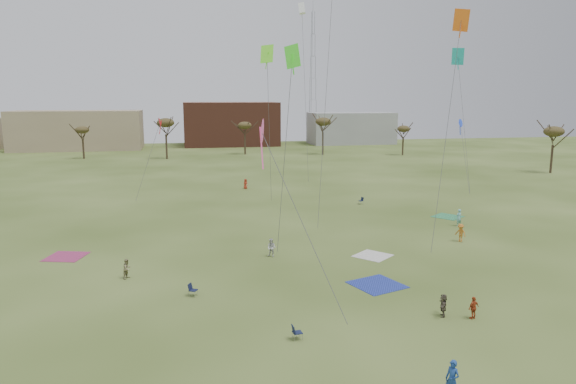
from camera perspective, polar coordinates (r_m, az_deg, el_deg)
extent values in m
plane|color=#354916|center=(34.61, 3.99, -12.49)|extent=(260.00, 260.00, 0.00)
imported|color=navy|center=(26.06, 17.29, -18.75)|extent=(0.69, 0.79, 1.82)
imported|color=#AA411D|center=(34.79, 19.38, -11.69)|extent=(0.89, 0.59, 1.41)
imported|color=#857C54|center=(41.52, -16.95, -7.91)|extent=(0.87, 0.92, 1.51)
imported|color=brown|center=(34.59, 16.39, -11.63)|extent=(0.97, 1.38, 1.43)
imported|color=#B96D22|center=(52.12, 18.11, -4.20)|extent=(1.07, 1.26, 1.70)
imported|color=#70BBBB|center=(58.28, 17.93, -2.64)|extent=(0.76, 0.61, 1.81)
imported|color=silver|center=(44.92, -1.79, -6.04)|extent=(0.97, 0.91, 1.58)
imported|color=#A32F1C|center=(78.34, -4.60, 0.88)|extent=(0.86, 0.76, 1.49)
cube|color=#233499|center=(39.20, 9.57, -9.84)|extent=(4.23, 4.23, 0.03)
cube|color=silver|center=(45.97, 9.12, -6.81)|extent=(3.81, 3.81, 0.03)
cube|color=#9D305E|center=(48.94, -22.81, -6.44)|extent=(3.74, 3.74, 0.03)
cube|color=#328A54|center=(62.63, 16.81, -2.56)|extent=(4.01, 4.01, 0.03)
cube|color=#141937|center=(37.05, -10.17, -10.38)|extent=(0.68, 0.68, 0.04)
cube|color=#141937|center=(37.07, -10.51, -10.00)|extent=(0.35, 0.50, 0.44)
cube|color=#151D3A|center=(30.45, 1.02, -14.90)|extent=(0.54, 0.54, 0.04)
cube|color=#151D3A|center=(30.29, 0.59, -14.56)|extent=(0.18, 0.51, 0.44)
cube|color=#131B34|center=(67.54, 7.85, -0.95)|extent=(0.62, 0.62, 0.04)
cube|color=#131B34|center=(67.63, 8.01, -0.74)|extent=(0.26, 0.52, 0.44)
cube|color=#40EC29|center=(40.24, 0.48, 14.41)|extent=(0.85, 0.85, 1.67)
cube|color=#40EC29|center=(40.20, 0.48, 13.58)|extent=(0.08, 0.08, 1.51)
cylinder|color=#4C4C51|center=(41.12, -0.38, 3.57)|extent=(0.95, 1.69, 15.41)
cone|color=#F84E9D|center=(31.93, -2.88, 6.53)|extent=(1.57, 0.11, 1.57)
cube|color=#F84E9D|center=(32.01, -2.86, 4.75)|extent=(0.08, 0.08, 2.57)
cylinder|color=#4C4C51|center=(30.56, 1.61, -3.49)|extent=(4.02, 5.21, 10.42)
cube|color=orange|center=(49.00, 18.17, 17.19)|extent=(0.93, 0.93, 1.83)
cube|color=orange|center=(48.92, 18.13, 16.44)|extent=(0.08, 0.08, 1.65)
cylinder|color=#4C4C51|center=(45.83, 16.70, 5.97)|extent=(3.98, 4.41, 18.84)
cylinder|color=#4C4C51|center=(52.40, 4.18, 11.37)|extent=(2.72, 4.61, 27.11)
cone|color=blue|center=(77.00, 18.09, 7.08)|extent=(1.14, 0.08, 1.14)
cube|color=blue|center=(77.03, 18.06, 6.54)|extent=(0.08, 0.08, 1.86)
cylinder|color=#4C4C51|center=(74.70, 18.53, 3.53)|extent=(1.18, 5.47, 8.97)
cube|color=#62DC24|center=(61.72, -2.28, 14.66)|extent=(1.08, 1.08, 2.13)
cube|color=#62DC24|center=(61.67, -2.28, 13.97)|extent=(0.08, 0.08, 1.92)
cylinder|color=#4C4C51|center=(62.63, -2.03, 6.69)|extent=(0.77, 1.92, 17.28)
cone|color=red|center=(67.31, -13.61, 7.36)|extent=(1.06, 0.08, 1.06)
cube|color=red|center=(67.34, -13.59, 6.79)|extent=(0.08, 0.08, 1.73)
cylinder|color=#4C4C51|center=(66.97, -14.85, 3.23)|extent=(3.28, 1.65, 9.48)
cube|color=teal|center=(76.39, 17.84, 13.74)|extent=(1.14, 1.14, 2.24)
cube|color=teal|center=(76.33, 17.81, 13.16)|extent=(0.08, 0.08, 2.02)
cylinder|color=#4C4C51|center=(74.65, 18.43, 6.95)|extent=(0.66, 4.09, 17.84)
cube|color=white|center=(82.33, 1.50, 19.16)|extent=(0.87, 0.87, 1.48)
cube|color=white|center=(82.20, 1.50, 18.57)|extent=(0.08, 0.08, 2.23)
cylinder|color=#4C4C51|center=(79.67, 1.86, 10.32)|extent=(0.40, 3.49, 25.32)
cylinder|color=#3A2B1E|center=(125.14, -21.19, 4.35)|extent=(0.40, 0.40, 4.32)
ellipsoid|color=#473D1E|center=(124.83, -21.31, 6.26)|extent=(3.02, 3.02, 1.58)
cylinder|color=#3A2B1E|center=(119.30, -12.96, 4.79)|extent=(0.40, 0.40, 5.40)
ellipsoid|color=#473D1E|center=(118.95, -13.06, 7.29)|extent=(3.78, 3.78, 1.98)
cylinder|color=#3A2B1E|center=(126.10, -4.66, 5.12)|extent=(0.40, 0.40, 4.68)
ellipsoid|color=#473D1E|center=(125.79, -4.69, 7.17)|extent=(3.28, 3.28, 1.72)
cylinder|color=#3A2B1E|center=(125.54, 3.78, 5.25)|extent=(0.40, 0.40, 5.28)
ellipsoid|color=#473D1E|center=(125.21, 3.81, 7.58)|extent=(3.70, 3.70, 1.94)
cylinder|color=#3A2B1E|center=(126.83, 12.28, 4.84)|extent=(0.40, 0.40, 4.20)
ellipsoid|color=#473D1E|center=(126.54, 12.35, 6.67)|extent=(2.94, 2.94, 1.54)
cylinder|color=#3A2B1E|center=(105.53, 26.53, 3.21)|extent=(0.40, 0.40, 5.04)
ellipsoid|color=#473D1E|center=(105.14, 26.74, 5.84)|extent=(3.53, 3.53, 1.85)
cube|color=#937F60|center=(148.39, -21.69, 6.22)|extent=(32.00, 14.00, 10.00)
cube|color=brown|center=(151.56, -6.21, 7.32)|extent=(26.00, 16.00, 12.00)
cube|color=gray|center=(156.75, 6.80, 6.85)|extent=(24.00, 12.00, 9.00)
cylinder|color=#9EA3A8|center=(160.80, 2.97, 12.16)|extent=(0.16, 0.16, 38.00)
cylinder|color=#9EA3A8|center=(161.23, 2.42, 12.16)|extent=(0.16, 0.16, 38.00)
cylinder|color=#9EA3A8|center=(159.72, 2.56, 12.18)|extent=(0.16, 0.16, 38.00)
cylinder|color=#9EA3A8|center=(162.60, 2.71, 19.40)|extent=(0.10, 0.10, 3.00)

